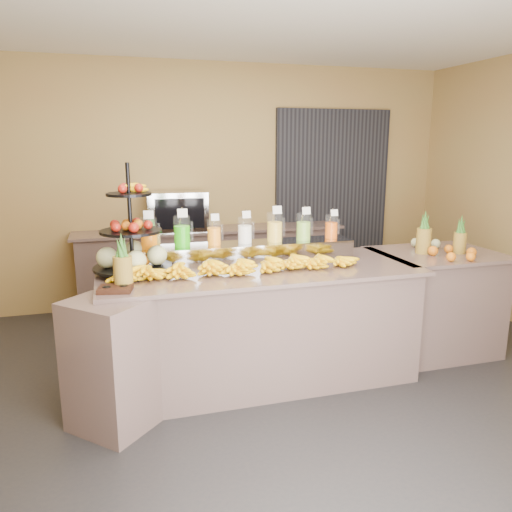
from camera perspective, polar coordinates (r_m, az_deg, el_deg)
name	(u,v)px	position (r m, az deg, el deg)	size (l,w,h in m)	color
ground	(271,394)	(4.00, 1.78, -15.44)	(6.00, 6.00, 0.00)	black
room_envelope	(265,145)	(4.33, 1.07, 12.57)	(6.04, 5.02, 2.82)	olive
buffet_counter	(248,327)	(4.00, -0.92, -8.09)	(2.75, 1.25, 0.93)	gray
right_counter	(434,301)	(4.89, 19.64, -4.91)	(1.08, 0.88, 0.93)	gray
back_ledge	(212,267)	(5.88, -5.00, -1.29)	(3.10, 0.55, 0.93)	gray
pitcher_tray	(245,252)	(4.16, -1.27, 0.48)	(1.85, 0.30, 0.15)	gray
juice_pitcher_orange_a	(149,235)	(4.00, -12.14, 2.36)	(0.13, 0.14, 0.32)	silver
juice_pitcher_green	(182,233)	(4.03, -8.45, 2.59)	(0.13, 0.14, 0.32)	silver
juice_pitcher_orange_b	(214,234)	(4.07, -4.82, 2.55)	(0.11, 0.12, 0.27)	silver
juice_pitcher_milk	(245,232)	(4.13, -1.28, 2.80)	(0.12, 0.12, 0.29)	silver
juice_pitcher_lemon	(275,229)	(4.20, 2.15, 3.12)	(0.13, 0.14, 0.32)	silver
juice_pitcher_lime	(303,228)	(4.29, 5.45, 3.19)	(0.12, 0.13, 0.30)	silver
juice_pitcher_orange_c	(331,228)	(4.40, 8.60, 3.19)	(0.11, 0.11, 0.27)	silver
banana_heap	(237,264)	(3.78, -2.22, -0.89)	(1.89, 0.17, 0.16)	yellow
fruit_stand	(137,245)	(3.86, -13.47, 1.21)	(0.59, 0.59, 0.83)	black
condiment_caddy	(115,289)	(3.45, -15.78, -3.64)	(0.22, 0.16, 0.03)	black
pineapple_left_a	(123,268)	(3.49, -14.98, -1.30)	(0.13, 0.13, 0.38)	brown
pineapple_left_b	(152,244)	(4.19, -11.80, 1.41)	(0.14, 0.14, 0.42)	brown
right_fruit_pile	(446,248)	(4.66, 20.91, 0.91)	(0.42, 0.41, 0.22)	brown
oven_warmer	(177,211)	(5.69, -9.02, 5.12)	(0.66, 0.46, 0.44)	gray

